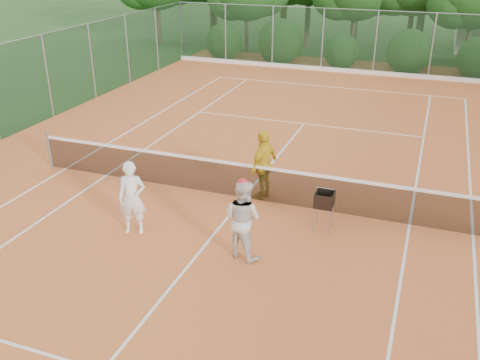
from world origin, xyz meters
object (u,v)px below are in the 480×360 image
at_px(player_center_grp, 243,219).
at_px(player_yellow, 264,165).
at_px(player_white, 132,198).
at_px(ball_hopper, 324,200).

xyz_separation_m(player_center_grp, player_yellow, (-0.44, 2.77, 0.04)).
xyz_separation_m(player_white, ball_hopper, (3.98, 1.59, -0.11)).
height_order(player_center_grp, player_yellow, player_yellow).
bearing_deg(ball_hopper, player_yellow, 159.52).
relative_size(player_yellow, ball_hopper, 1.97).
bearing_deg(player_yellow, ball_hopper, 72.56).
bearing_deg(player_white, ball_hopper, 3.14).
xyz_separation_m(player_white, player_yellow, (2.20, 2.67, 0.07)).
distance_m(player_white, player_center_grp, 2.64).
relative_size(player_white, player_yellow, 0.93).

